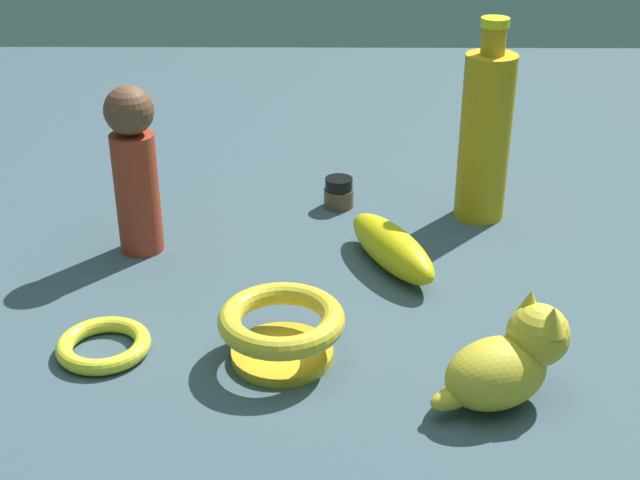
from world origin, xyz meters
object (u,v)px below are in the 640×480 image
at_px(bottle_tall, 485,134).
at_px(bangle, 104,345).
at_px(nail_polish_jar, 339,193).
at_px(cat_figurine, 509,360).
at_px(banana, 392,248).
at_px(person_figure_adult, 135,168).
at_px(bowl, 282,328).

distance_m(bottle_tall, bangle, 0.52).
xyz_separation_m(nail_polish_jar, bangle, (0.23, 0.34, -0.01)).
xyz_separation_m(cat_figurine, banana, (0.09, -0.24, -0.02)).
distance_m(person_figure_adult, banana, 0.30).
bearing_deg(bowl, bangle, -2.73).
height_order(cat_figurine, banana, cat_figurine).
relative_size(person_figure_adult, bowl, 1.66).
height_order(nail_polish_jar, bottle_tall, bottle_tall).
relative_size(person_figure_adult, nail_polish_jar, 5.06).
xyz_separation_m(nail_polish_jar, bottle_tall, (-0.18, 0.03, 0.09)).
bearing_deg(bottle_tall, cat_figurine, 84.94).
xyz_separation_m(bowl, banana, (-0.11, -0.18, -0.01)).
bearing_deg(bangle, banana, -148.54).
bearing_deg(bowl, nail_polish_jar, -99.35).
relative_size(bowl, banana, 0.72).
height_order(bowl, bangle, bowl).
xyz_separation_m(person_figure_adult, bottle_tall, (-0.41, -0.10, 0.01)).
bearing_deg(nail_polish_jar, bowl, 80.65).
bearing_deg(bottle_tall, bangle, 37.54).
height_order(cat_figurine, bangle, cat_figurine).
distance_m(bottle_tall, banana, 0.20).
relative_size(bottle_tall, bowl, 2.10).
relative_size(banana, bangle, 1.83).
relative_size(nail_polish_jar, cat_figurine, 0.31).
xyz_separation_m(bottle_tall, bowl, (0.23, 0.32, -0.08)).
height_order(nail_polish_jar, banana, banana).
xyz_separation_m(person_figure_adult, banana, (-0.29, 0.04, -0.08)).
bearing_deg(banana, cat_figurine, 173.38).
bearing_deg(bottle_tall, nail_polish_jar, -8.32).
xyz_separation_m(person_figure_adult, bowl, (-0.17, 0.22, -0.07)).
distance_m(cat_figurine, bottle_tall, 0.39).
height_order(person_figure_adult, bottle_tall, bottle_tall).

